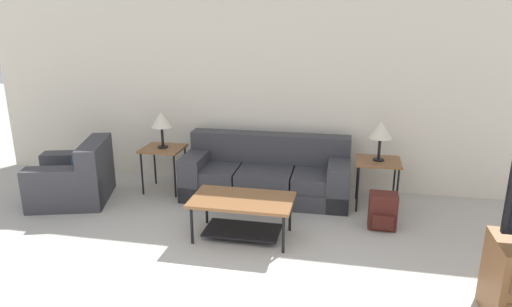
% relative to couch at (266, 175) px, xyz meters
% --- Properties ---
extents(wall_back, '(8.67, 0.06, 2.60)m').
position_rel_couch_xyz_m(wall_back, '(0.02, 0.53, 1.00)').
color(wall_back, silver).
rests_on(wall_back, ground_plane).
extents(couch, '(2.22, 0.89, 0.82)m').
position_rel_couch_xyz_m(couch, '(0.00, 0.00, 0.00)').
color(couch, '#38383D').
rests_on(couch, ground_plane).
extents(armchair, '(1.17, 1.19, 0.80)m').
position_rel_couch_xyz_m(armchair, '(-2.47, -0.64, -0.01)').
color(armchair, '#38383D').
rests_on(armchair, ground_plane).
extents(coffee_table, '(1.11, 0.64, 0.46)m').
position_rel_couch_xyz_m(coffee_table, '(-0.04, -1.25, 0.04)').
color(coffee_table, brown).
rests_on(coffee_table, ground_plane).
extents(side_table_left, '(0.55, 0.51, 0.63)m').
position_rel_couch_xyz_m(side_table_left, '(-1.44, -0.07, 0.27)').
color(side_table_left, brown).
rests_on(side_table_left, ground_plane).
extents(side_table_right, '(0.55, 0.51, 0.63)m').
position_rel_couch_xyz_m(side_table_right, '(1.44, -0.07, 0.27)').
color(side_table_right, brown).
rests_on(side_table_right, ground_plane).
extents(table_lamp_left, '(0.29, 0.29, 0.50)m').
position_rel_couch_xyz_m(table_lamp_left, '(-1.44, -0.07, 0.72)').
color(table_lamp_left, black).
rests_on(table_lamp_left, side_table_left).
extents(table_lamp_right, '(0.29, 0.29, 0.50)m').
position_rel_couch_xyz_m(table_lamp_right, '(1.44, -0.07, 0.72)').
color(table_lamp_right, black).
rests_on(table_lamp_right, side_table_right).
extents(backpack, '(0.32, 0.30, 0.42)m').
position_rel_couch_xyz_m(backpack, '(1.50, -0.69, -0.09)').
color(backpack, '#4C1E19').
rests_on(backpack, ground_plane).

